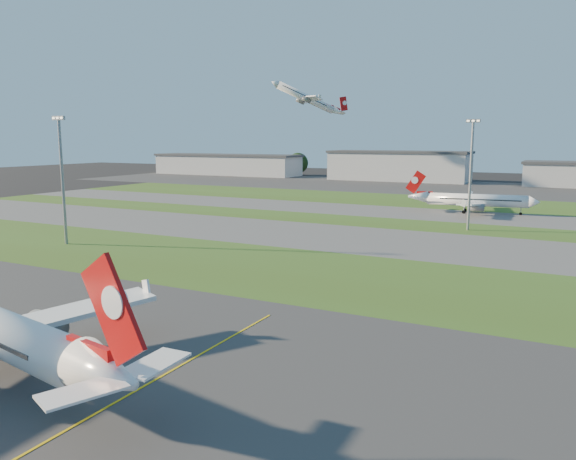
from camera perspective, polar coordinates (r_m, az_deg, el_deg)
The scene contains 18 objects.
ground at distance 51.03m, azimuth -24.72°, elevation -16.39°, with size 700.00×700.00×0.00m, color black.
apron_near at distance 51.03m, azimuth -24.72°, elevation -16.39°, with size 300.00×70.00×0.01m, color #333335.
grass_strip_a at distance 90.39m, azimuth 2.17°, elevation -4.41°, with size 300.00×34.00×0.01m, color #3B541C.
taxiway_a at distance 120.45m, azimuth 8.87°, elevation -1.06°, with size 300.00×32.00×0.01m, color #515154.
grass_strip_b at distance 144.08m, azimuth 12.04°, elevation 0.54°, with size 300.00×18.00×0.01m, color #3B541C.
taxiway_b at distance 165.21m, azimuth 14.07°, elevation 1.56°, with size 300.00×26.00×0.01m, color #515154.
grass_strip_c at distance 197.26m, azimuth 16.30°, elevation 2.68°, with size 300.00×40.00×0.01m, color #3B541C.
apron_far at distance 256.15m, azimuth 18.92°, elevation 3.99°, with size 400.00×80.00×0.01m, color #333335.
yellow_line at distance 47.50m, azimuth -20.80°, elevation -18.12°, with size 0.25×60.00×0.02m, color gold.
airliner_taxiing at distance 170.84m, azimuth 18.50°, elevation 2.88°, with size 34.32×28.98×10.72m.
airliner_departing at distance 272.32m, azimuth 1.87°, elevation 13.27°, with size 28.88×25.40×11.29m.
light_mast_west at distance 121.99m, azimuth -21.98°, elevation 5.52°, with size 3.20×0.70×25.80m.
light_mast_centre at distance 137.50m, azimuth 18.09°, elevation 6.08°, with size 3.20×0.70×25.80m.
hangar_far_west at distance 339.30m, azimuth -6.23°, elevation 6.64°, with size 91.80×23.00×12.20m.
hangar_west at distance 294.58m, azimuth 11.16°, elevation 6.43°, with size 71.40×23.00×15.20m.
tree_far_west at distance 373.11m, azimuth -10.29°, elevation 6.84°, with size 11.00×11.00×12.00m.
tree_west at distance 332.28m, azimuth 1.01°, elevation 6.82°, with size 12.10×12.10×13.20m.
tree_mid_west at distance 299.46m, azimuth 16.37°, elevation 5.92°, with size 9.90×9.90×10.80m.
Camera 1 is at (37.28, -27.52, 21.38)m, focal length 35.00 mm.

